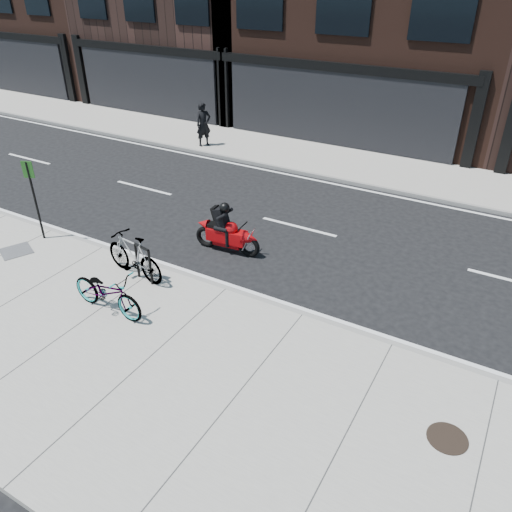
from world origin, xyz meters
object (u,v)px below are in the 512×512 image
Objects in this scene: bike_rack at (143,260)px; bicycle_front at (107,292)px; pedestrian at (204,124)px; utility_grate at (16,251)px; bicycle_rear at (134,256)px; sign_post at (34,194)px; motorcycle at (230,233)px; manhole_cover at (447,438)px.

bicycle_front is at bearing -83.94° from bike_rack.
bike_rack is 10.42m from pedestrian.
bicycle_front is 4.18m from utility_grate.
bicycle_rear is 3.72m from utility_grate.
bicycle_front is 0.87× the size of sign_post.
sign_post is (-4.05, 1.59, 0.83)m from bicycle_front.
bicycle_front is at bearing -44.08° from sign_post.
utility_grate is at bearing -144.44° from pedestrian.
pedestrian reaches higher than bicycle_rear.
utility_grate is (-3.95, -0.65, -0.55)m from bike_rack.
motorcycle reaches higher than bike_rack.
manhole_cover is (7.21, 0.17, -0.50)m from bicycle_front.
sign_post reaches higher than pedestrian.
sign_post is at bearing -161.06° from motorcycle.
pedestrian is at bearing 139.21° from manhole_cover.
pedestrian is 9.07m from sign_post.
motorcycle is 5.34m from sign_post.
motorcycle is 5.74m from utility_grate.
motorcycle is 1.08× the size of pedestrian.
utility_grate is 1.60m from sign_post.
bicycle_front is 3.81m from motorcycle.
bicycle_front is 11.69m from pedestrian.
sign_post reaches higher than bike_rack.
bicycle_rear is 0.85× the size of sign_post.
bike_rack is 1.44× the size of manhole_cover.
utility_grate is at bearing 81.69° from bicycle_front.
sign_post is at bearing -143.73° from pedestrian.
motorcycle is (0.91, 2.39, -0.11)m from bike_rack.
sign_post is at bearing 172.80° from manhole_cover.
bicycle_rear reaches higher than utility_grate.
manhole_cover is 11.42m from sign_post.
pedestrian is 9.98m from utility_grate.
bicycle_front reaches higher than manhole_cover.
utility_grate is at bearing 177.31° from manhole_cover.
motorcycle is 2.57× the size of utility_grate.
manhole_cover is 0.29× the size of sign_post.
bicycle_front is 2.94× the size of manhole_cover.
utility_grate is 0.33× the size of sign_post.
manhole_cover is 11.31m from utility_grate.
motorcycle is at bearing 31.98° from utility_grate.
bicycle_rear is 7.80m from manhole_cover.
bicycle_front reaches higher than bike_rack.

